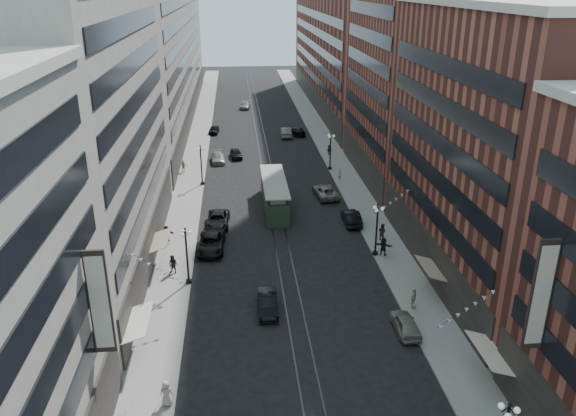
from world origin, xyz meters
name	(u,v)px	position (x,y,z in m)	size (l,w,h in m)	color
ground	(268,172)	(0.00, 60.00, 0.00)	(220.00, 220.00, 0.00)	black
sidewalk_west	(196,154)	(-11.00, 70.00, 0.07)	(4.00, 180.00, 0.15)	gray
sidewalk_east	(331,150)	(11.00, 70.00, 0.07)	(4.00, 180.00, 0.15)	gray
rail_west	(260,153)	(-0.70, 70.00, 0.01)	(0.12, 180.00, 0.02)	#2D2D33
rail_east	(268,152)	(0.70, 70.00, 0.01)	(0.12, 180.00, 0.02)	#2D2D33
building_west_mid	(95,124)	(-17.00, 33.00, 14.00)	(8.00, 36.00, 28.00)	#9F9A8D
building_west_far	(168,52)	(-17.00, 96.00, 13.00)	(8.00, 90.00, 26.00)	#9F9A8D
building_east_mid	(480,151)	(17.00, 28.00, 12.00)	(8.00, 30.00, 24.00)	brown
building_east_tower	(400,22)	(17.00, 56.00, 21.00)	(8.00, 26.00, 42.00)	brown
building_east_far	(333,51)	(17.00, 105.00, 12.00)	(8.00, 72.00, 24.00)	brown
lamppost_sw_far	(187,254)	(-9.20, 28.00, 3.10)	(1.03, 1.14, 5.52)	black
lamppost_sw_mid	(201,164)	(-9.20, 55.00, 3.10)	(1.03, 1.14, 5.52)	black
lamppost_se_far	(377,228)	(9.20, 32.00, 3.10)	(1.03, 1.14, 5.52)	black
lamppost_se_mid	(330,150)	(9.20, 60.00, 3.10)	(1.03, 1.14, 5.52)	black
streetcar	(274,195)	(0.00, 45.92, 1.64)	(2.85, 12.86, 3.56)	#243828
car_2	(211,243)	(-7.36, 34.82, 0.80)	(2.65, 5.74, 1.60)	black
car_4	(405,324)	(8.40, 18.75, 0.72)	(1.70, 4.23, 1.44)	gray
car_5	(268,303)	(-2.27, 22.80, 0.75)	(1.59, 4.55, 1.50)	black
pedestrian_1	(166,393)	(-9.50, 11.94, 1.07)	(0.90, 0.49, 1.84)	#A7988A
pedestrian_2	(173,265)	(-10.75, 29.94, 1.08)	(0.90, 0.49, 1.85)	black
pedestrian_4	(414,298)	(10.00, 21.86, 1.10)	(1.11, 0.50, 1.89)	#B1A793
car_7	(218,220)	(-6.80, 41.01, 0.75)	(2.50, 5.42, 1.51)	black
car_8	(218,158)	(-7.28, 65.48, 0.70)	(1.97, 4.85, 1.41)	gray
car_9	(214,130)	(-8.40, 83.19, 0.70)	(1.64, 4.08, 1.39)	black
car_10	(351,217)	(8.40, 40.23, 0.79)	(1.67, 4.80, 1.58)	black
car_11	(325,191)	(6.80, 49.02, 0.77)	(2.57, 5.57, 1.55)	gray
car_12	(298,131)	(6.80, 80.75, 0.71)	(1.99, 4.89, 1.42)	black
car_13	(236,153)	(-4.50, 67.48, 0.72)	(1.69, 4.20, 1.43)	black
car_14	(286,132)	(4.50, 79.54, 0.84)	(1.78, 5.09, 1.68)	#68645C
pedestrian_5	(166,233)	(-12.14, 37.23, 1.03)	(1.62, 0.47, 1.75)	black
pedestrian_6	(183,166)	(-12.14, 60.61, 1.05)	(1.05, 0.48, 1.79)	#A7A18A
pedestrian_7	(382,232)	(10.72, 35.31, 1.10)	(0.92, 0.51, 1.90)	black
pedestrian_8	(339,174)	(9.68, 55.04, 1.02)	(0.64, 0.42, 1.75)	beige
pedestrian_9	(329,150)	(10.27, 67.22, 0.94)	(1.03, 0.42, 1.59)	black
car_extra_0	(245,105)	(-2.20, 104.27, 0.71)	(2.00, 4.92, 1.43)	slate
pedestrian_extra_2	(383,246)	(9.97, 31.82, 1.10)	(1.76, 0.51, 1.90)	black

